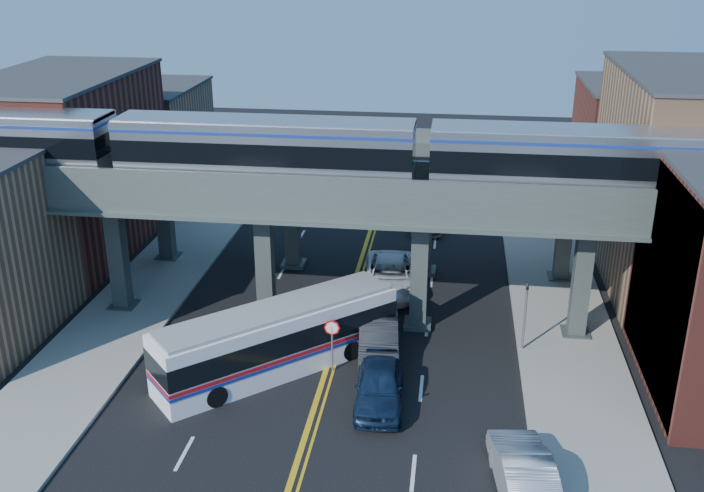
# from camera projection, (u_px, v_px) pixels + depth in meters

# --- Properties ---
(ground) EXTENTS (120.00, 120.00, 0.00)m
(ground) POSITION_uv_depth(u_px,v_px,m) (315.00, 406.00, 33.92)
(ground) COLOR black
(ground) RESTS_ON ground
(sidewalk_west) EXTENTS (5.00, 70.00, 0.16)m
(sidewalk_west) POSITION_uv_depth(u_px,v_px,m) (147.00, 292.00, 44.50)
(sidewalk_west) COLOR gray
(sidewalk_west) RESTS_ON ground
(sidewalk_east) EXTENTS (5.00, 70.00, 0.16)m
(sidewalk_east) POSITION_uv_depth(u_px,v_px,m) (561.00, 316.00, 41.69)
(sidewalk_east) COLOR gray
(sidewalk_east) RESTS_ON ground
(building_west_b) EXTENTS (8.00, 14.00, 11.00)m
(building_west_b) POSITION_uv_depth(u_px,v_px,m) (67.00, 166.00, 48.87)
(building_west_b) COLOR maroon
(building_west_b) RESTS_ON ground
(building_west_c) EXTENTS (8.00, 10.00, 8.00)m
(building_west_c) POSITION_uv_depth(u_px,v_px,m) (147.00, 139.00, 61.39)
(building_west_c) COLOR #A17453
(building_west_c) RESTS_ON ground
(building_east_b) EXTENTS (8.00, 14.00, 12.00)m
(building_east_b) POSITION_uv_depth(u_px,v_px,m) (686.00, 182.00, 44.15)
(building_east_b) COLOR #A17453
(building_east_b) RESTS_ON ground
(building_east_c) EXTENTS (8.00, 10.00, 9.00)m
(building_east_c) POSITION_uv_depth(u_px,v_px,m) (636.00, 149.00, 56.67)
(building_east_c) COLOR maroon
(building_east_c) RESTS_ON ground
(mural_panel) EXTENTS (0.10, 9.50, 9.50)m
(mural_panel) POSITION_uv_depth(u_px,v_px,m) (658.00, 286.00, 34.06)
(mural_panel) COLOR teal
(mural_panel) RESTS_ON ground
(elevated_viaduct_near) EXTENTS (52.00, 3.60, 7.40)m
(elevated_viaduct_near) POSITION_uv_depth(u_px,v_px,m) (341.00, 205.00, 38.88)
(elevated_viaduct_near) COLOR #3F4948
(elevated_viaduct_near) RESTS_ON ground
(elevated_viaduct_far) EXTENTS (52.00, 3.60, 7.40)m
(elevated_viaduct_far) POSITION_uv_depth(u_px,v_px,m) (358.00, 166.00, 45.32)
(elevated_viaduct_far) COLOR #3F4948
(elevated_viaduct_far) RESTS_ON ground
(transit_train) EXTENTS (45.39, 2.84, 3.31)m
(transit_train) POSITION_uv_depth(u_px,v_px,m) (265.00, 149.00, 38.33)
(transit_train) COLOR black
(transit_train) RESTS_ON elevated_viaduct_near
(stop_sign) EXTENTS (0.76, 0.09, 2.63)m
(stop_sign) POSITION_uv_depth(u_px,v_px,m) (332.00, 337.00, 35.99)
(stop_sign) COLOR slate
(stop_sign) RESTS_ON ground
(traffic_signal) EXTENTS (0.15, 0.18, 4.10)m
(traffic_signal) POSITION_uv_depth(u_px,v_px,m) (525.00, 309.00, 37.46)
(traffic_signal) COLOR slate
(traffic_signal) RESTS_ON ground
(transit_bus) EXTENTS (10.49, 9.89, 3.04)m
(transit_bus) POSITION_uv_depth(u_px,v_px,m) (278.00, 339.00, 36.20)
(transit_bus) COLOR white
(transit_bus) RESTS_ON ground
(car_lane_a) EXTENTS (2.35, 5.27, 1.76)m
(car_lane_a) POSITION_uv_depth(u_px,v_px,m) (379.00, 385.00, 33.84)
(car_lane_a) COLOR #10213E
(car_lane_a) RESTS_ON ground
(car_lane_b) EXTENTS (2.43, 5.53, 1.77)m
(car_lane_b) POSITION_uv_depth(u_px,v_px,m) (378.00, 338.00, 37.69)
(car_lane_b) COLOR #272729
(car_lane_b) RESTS_ON ground
(car_lane_c) EXTENTS (3.32, 6.48, 1.75)m
(car_lane_c) POSITION_uv_depth(u_px,v_px,m) (390.00, 275.00, 44.68)
(car_lane_c) COLOR white
(car_lane_c) RESTS_ON ground
(car_lane_d) EXTENTS (2.75, 5.48, 1.53)m
(car_lane_d) POSITION_uv_depth(u_px,v_px,m) (424.00, 217.00, 54.26)
(car_lane_d) COLOR #9C9CA0
(car_lane_d) RESTS_ON ground
(car_parked_curb) EXTENTS (2.56, 5.58, 1.77)m
(car_parked_curb) POSITION_uv_depth(u_px,v_px,m) (524.00, 473.00, 28.30)
(car_parked_curb) COLOR #B4B3B8
(car_parked_curb) RESTS_ON ground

